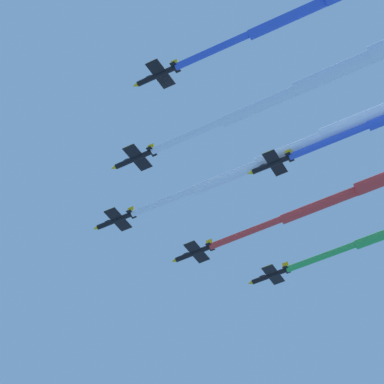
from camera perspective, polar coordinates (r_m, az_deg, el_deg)
jet_lead at (r=196.37m, az=6.33°, el=2.67°), size 67.97×27.35×4.44m
jet_port_inner at (r=185.25m, az=8.97°, el=7.34°), size 71.46×29.69×4.46m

